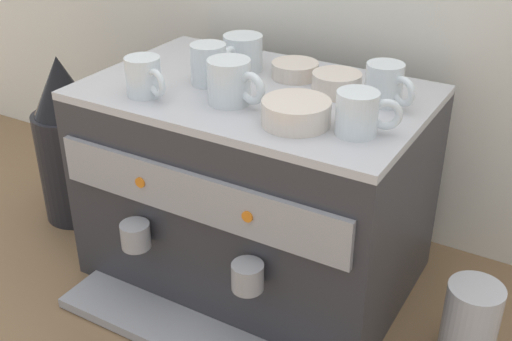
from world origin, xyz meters
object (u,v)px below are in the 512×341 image
Objects in this scene: ceramic_cup_0 at (231,82)px; ceramic_bowl_0 at (296,113)px; ceramic_cup_3 at (386,84)px; ceramic_cup_2 at (145,77)px; ceramic_bowl_2 at (337,84)px; coffee_grinder at (69,144)px; milk_pitcher at (470,323)px; ceramic_cup_4 at (210,65)px; espresso_machine at (255,186)px; ceramic_bowl_1 at (295,70)px; ceramic_cup_5 at (360,113)px; ceramic_cup_1 at (242,53)px.

ceramic_bowl_0 is at bearing -8.95° from ceramic_cup_0.
ceramic_cup_3 reaches higher than ceramic_bowl_0.
ceramic_cup_2 is at bearing -155.14° from ceramic_cup_3.
ceramic_bowl_0 is 0.16m from ceramic_bowl_2.
milk_pitcher is (0.96, -0.01, -0.11)m from coffee_grinder.
ceramic_cup_4 is at bearing 178.25° from milk_pitcher.
espresso_machine is 0.48m from milk_pitcher.
ceramic_cup_2 is at bearing -141.82° from espresso_machine.
ceramic_cup_3 is (0.39, 0.18, 0.00)m from ceramic_cup_2.
ceramic_cup_0 reaches higher than coffee_grinder.
espresso_machine is 6.39× the size of ceramic_cup_2.
ceramic_bowl_0 is (0.23, -0.08, -0.02)m from ceramic_cup_4.
coffee_grinder is at bearing -176.84° from espresso_machine.
espresso_machine is 0.29m from ceramic_bowl_0.
ceramic_cup_4 is (0.07, 0.11, 0.00)m from ceramic_cup_2.
espresso_machine is at bearing -109.61° from ceramic_bowl_1.
ceramic_bowl_0 is at bearing -62.27° from ceramic_bowl_1.
ceramic_cup_2 is 0.99× the size of ceramic_cup_3.
ceramic_cup_3 is 1.11× the size of ceramic_bowl_2.
ceramic_bowl_0 is (-0.10, -0.16, -0.02)m from ceramic_cup_3.
ceramic_bowl_1 reaches higher than milk_pitcher.
ceramic_bowl_0 is 0.22m from ceramic_bowl_1.
ceramic_bowl_2 is at bearing 18.84° from ceramic_cup_4.
ceramic_bowl_0 is at bearing -121.55° from ceramic_cup_3.
ceramic_cup_5 is 0.11m from ceramic_bowl_0.
ceramic_bowl_2 is at bearing -19.33° from ceramic_bowl_1.
espresso_machine is at bearing 3.16° from coffee_grinder.
ceramic_bowl_0 reaches higher than ceramic_bowl_1.
ceramic_cup_5 is 0.78m from coffee_grinder.
coffee_grinder is (-0.73, 0.06, -0.26)m from ceramic_cup_5.
milk_pitcher is at bearing -4.26° from espresso_machine.
ceramic_bowl_0 reaches higher than ceramic_bowl_2.
ceramic_bowl_0 reaches higher than coffee_grinder.
ceramic_bowl_0 is 0.74× the size of milk_pitcher.
ceramic_cup_3 reaches higher than espresso_machine.
milk_pitcher is at bearing -12.02° from ceramic_cup_1.
ceramic_cup_5 is at bearing -18.87° from espresso_machine.
milk_pitcher is (0.54, -0.12, -0.37)m from ceramic_cup_1.
ceramic_cup_3 is 0.88× the size of ceramic_bowl_0.
ceramic_cup_0 is 0.14m from ceramic_bowl_0.
ceramic_bowl_1 reaches higher than coffee_grinder.
ceramic_cup_5 reaches higher than ceramic_bowl_1.
ceramic_cup_1 is 0.31m from ceramic_cup_3.
ceramic_cup_1 is at bearing 133.82° from espresso_machine.
ceramic_cup_2 is at bearing -175.12° from ceramic_bowl_0.
ceramic_cup_2 is at bearing -148.21° from ceramic_bowl_2.
ceramic_bowl_2 is 0.22× the size of coffee_grinder.
ceramic_cup_4 is 1.14× the size of ceramic_bowl_2.
ceramic_cup_5 reaches higher than coffee_grinder.
milk_pitcher is (0.55, -0.02, -0.38)m from ceramic_cup_4.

